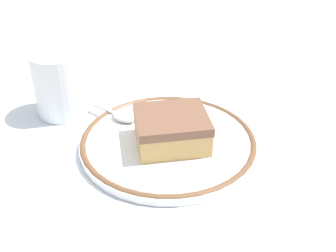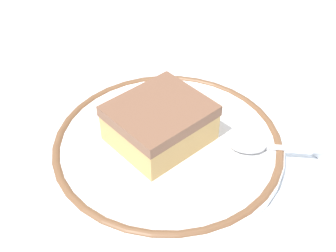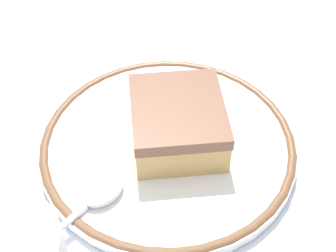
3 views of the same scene
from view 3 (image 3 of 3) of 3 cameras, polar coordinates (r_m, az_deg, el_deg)
The scene contains 5 objects.
ground_plane at distance 0.43m, azimuth -4.73°, elevation -4.51°, with size 2.40×2.40×0.00m, color #B7B2A8.
placemat at distance 0.43m, azimuth -4.74°, elevation -4.44°, with size 0.45×0.35×0.00m, color silver.
plate at distance 0.43m, azimuth 0.00°, elevation -2.18°, with size 0.23×0.23×0.01m.
cake_slice at distance 0.42m, azimuth 0.95°, elevation 0.69°, with size 0.10×0.11×0.04m.
spoon at distance 0.39m, azimuth -9.12°, elevation -8.73°, with size 0.13×0.07×0.01m.
Camera 3 is at (0.08, 0.26, 0.33)m, focal length 52.27 mm.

